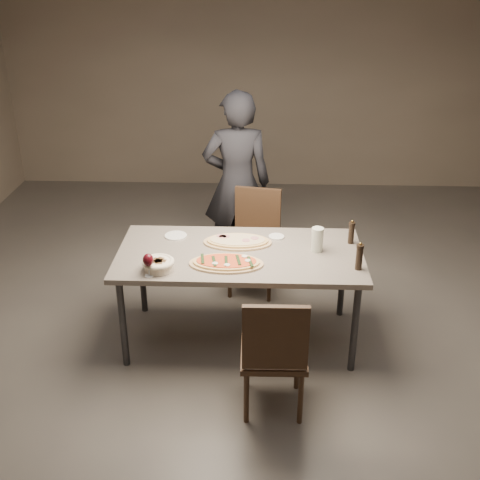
{
  "coord_description": "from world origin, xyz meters",
  "views": [
    {
      "loc": [
        0.15,
        -3.93,
        2.73
      ],
      "look_at": [
        0.0,
        0.0,
        0.85
      ],
      "focal_mm": 45.0,
      "sensor_mm": 36.0,
      "label": 1
    }
  ],
  "objects_px": {
    "ham_pizza": "(238,241)",
    "carafe": "(317,240)",
    "chair_far": "(255,235)",
    "dining_table": "(240,259)",
    "pepper_mill_left": "(359,257)",
    "bread_basket": "(158,264)",
    "chair_near": "(274,350)",
    "diner": "(237,184)",
    "zucchini_pizza": "(226,263)"
  },
  "relations": [
    {
      "from": "chair_near",
      "to": "diner",
      "type": "xyz_separation_m",
      "value": [
        -0.32,
        2.03,
        0.35
      ]
    },
    {
      "from": "diner",
      "to": "bread_basket",
      "type": "bearing_deg",
      "value": 66.76
    },
    {
      "from": "carafe",
      "to": "chair_far",
      "type": "xyz_separation_m",
      "value": [
        -0.46,
        0.79,
        -0.34
      ]
    },
    {
      "from": "ham_pizza",
      "to": "bread_basket",
      "type": "xyz_separation_m",
      "value": [
        -0.53,
        -0.45,
        0.03
      ]
    },
    {
      "from": "bread_basket",
      "to": "diner",
      "type": "bearing_deg",
      "value": 72.09
    },
    {
      "from": "carafe",
      "to": "chair_far",
      "type": "height_order",
      "value": "carafe"
    },
    {
      "from": "diner",
      "to": "chair_near",
      "type": "bearing_deg",
      "value": 93.59
    },
    {
      "from": "chair_far",
      "to": "pepper_mill_left",
      "type": "bearing_deg",
      "value": 134.21
    },
    {
      "from": "bread_basket",
      "to": "pepper_mill_left",
      "type": "xyz_separation_m",
      "value": [
        1.38,
        0.07,
        0.05
      ]
    },
    {
      "from": "dining_table",
      "to": "chair_far",
      "type": "relative_size",
      "value": 2.01
    },
    {
      "from": "zucchini_pizza",
      "to": "chair_near",
      "type": "distance_m",
      "value": 0.78
    },
    {
      "from": "diner",
      "to": "zucchini_pizza",
      "type": "bearing_deg",
      "value": 84.09
    },
    {
      "from": "chair_far",
      "to": "diner",
      "type": "distance_m",
      "value": 0.52
    },
    {
      "from": "dining_table",
      "to": "ham_pizza",
      "type": "relative_size",
      "value": 3.48
    },
    {
      "from": "bread_basket",
      "to": "carafe",
      "type": "distance_m",
      "value": 1.17
    },
    {
      "from": "bread_basket",
      "to": "chair_near",
      "type": "distance_m",
      "value": 1.02
    },
    {
      "from": "bread_basket",
      "to": "dining_table",
      "type": "bearing_deg",
      "value": 28.12
    },
    {
      "from": "pepper_mill_left",
      "to": "diner",
      "type": "xyz_separation_m",
      "value": [
        -0.9,
        1.42,
        0.0
      ]
    },
    {
      "from": "bread_basket",
      "to": "chair_far",
      "type": "bearing_deg",
      "value": 60.05
    },
    {
      "from": "bread_basket",
      "to": "chair_near",
      "type": "relative_size",
      "value": 0.25
    },
    {
      "from": "zucchini_pizza",
      "to": "bread_basket",
      "type": "height_order",
      "value": "bread_basket"
    },
    {
      "from": "zucchini_pizza",
      "to": "pepper_mill_left",
      "type": "distance_m",
      "value": 0.92
    },
    {
      "from": "ham_pizza",
      "to": "diner",
      "type": "height_order",
      "value": "diner"
    },
    {
      "from": "pepper_mill_left",
      "to": "diner",
      "type": "distance_m",
      "value": 1.68
    },
    {
      "from": "pepper_mill_left",
      "to": "dining_table",
      "type": "bearing_deg",
      "value": 164.63
    },
    {
      "from": "ham_pizza",
      "to": "dining_table",
      "type": "bearing_deg",
      "value": -102.96
    },
    {
      "from": "zucchini_pizza",
      "to": "carafe",
      "type": "bearing_deg",
      "value": -3.61
    },
    {
      "from": "ham_pizza",
      "to": "carafe",
      "type": "height_order",
      "value": "carafe"
    },
    {
      "from": "zucchini_pizza",
      "to": "ham_pizza",
      "type": "relative_size",
      "value": 1.02
    },
    {
      "from": "bread_basket",
      "to": "chair_near",
      "type": "xyz_separation_m",
      "value": [
        0.8,
        -0.55,
        -0.3
      ]
    },
    {
      "from": "zucchini_pizza",
      "to": "carafe",
      "type": "height_order",
      "value": "carafe"
    },
    {
      "from": "pepper_mill_left",
      "to": "carafe",
      "type": "distance_m",
      "value": 0.38
    },
    {
      "from": "pepper_mill_left",
      "to": "diner",
      "type": "relative_size",
      "value": 0.12
    },
    {
      "from": "carafe",
      "to": "diner",
      "type": "distance_m",
      "value": 1.31
    },
    {
      "from": "ham_pizza",
      "to": "carafe",
      "type": "xyz_separation_m",
      "value": [
        0.59,
        -0.1,
        0.08
      ]
    },
    {
      "from": "dining_table",
      "to": "pepper_mill_left",
      "type": "bearing_deg",
      "value": -15.37
    },
    {
      "from": "dining_table",
      "to": "chair_near",
      "type": "distance_m",
      "value": 0.9
    },
    {
      "from": "ham_pizza",
      "to": "carafe",
      "type": "relative_size",
      "value": 2.84
    },
    {
      "from": "carafe",
      "to": "diner",
      "type": "xyz_separation_m",
      "value": [
        -0.64,
        1.14,
        0.01
      ]
    },
    {
      "from": "ham_pizza",
      "to": "pepper_mill_left",
      "type": "xyz_separation_m",
      "value": [
        0.85,
        -0.38,
        0.08
      ]
    },
    {
      "from": "ham_pizza",
      "to": "diner",
      "type": "bearing_deg",
      "value": 70.53
    },
    {
      "from": "carafe",
      "to": "diner",
      "type": "relative_size",
      "value": 0.11
    },
    {
      "from": "bread_basket",
      "to": "chair_far",
      "type": "distance_m",
      "value": 1.35
    },
    {
      "from": "dining_table",
      "to": "pepper_mill_left",
      "type": "height_order",
      "value": "pepper_mill_left"
    },
    {
      "from": "ham_pizza",
      "to": "diner",
      "type": "distance_m",
      "value": 1.04
    },
    {
      "from": "bread_basket",
      "to": "pepper_mill_left",
      "type": "relative_size",
      "value": 1.08
    },
    {
      "from": "diner",
      "to": "carafe",
      "type": "bearing_deg",
      "value": 113.88
    },
    {
      "from": "bread_basket",
      "to": "chair_near",
      "type": "height_order",
      "value": "chair_near"
    },
    {
      "from": "dining_table",
      "to": "ham_pizza",
      "type": "xyz_separation_m",
      "value": [
        -0.02,
        0.15,
        0.07
      ]
    },
    {
      "from": "pepper_mill_left",
      "to": "chair_near",
      "type": "xyz_separation_m",
      "value": [
        -0.58,
        -0.62,
        -0.35
      ]
    }
  ]
}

